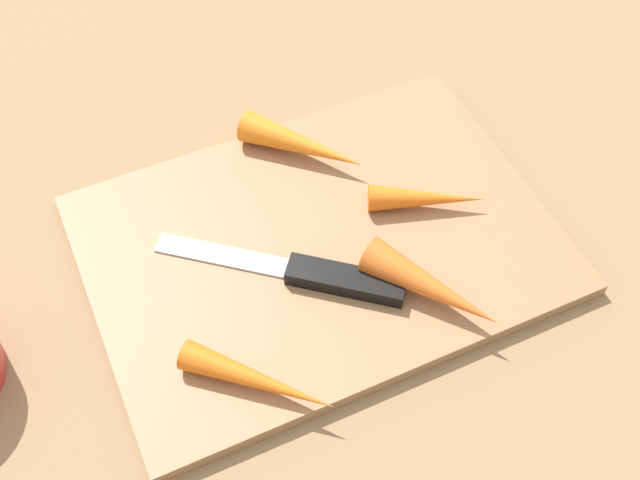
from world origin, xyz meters
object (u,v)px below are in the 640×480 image
object	(u,v)px
cutting_board	(320,244)
carrot_short	(432,288)
carrot_long	(303,145)
carrot_shortest	(426,199)
carrot_longest	(258,380)
knife	(334,275)

from	to	relation	value
cutting_board	carrot_short	size ratio (longest dim) A/B	3.31
carrot_long	carrot_shortest	bearing A→B (deg)	-4.56
carrot_shortest	carrot_short	bearing A→B (deg)	-91.16
carrot_shortest	carrot_short	world-z (taller)	carrot_short
carrot_short	carrot_long	bearing A→B (deg)	157.51
carrot_longest	carrot_short	xyz separation A→B (m)	(0.14, 0.01, 0.00)
cutting_board	carrot_shortest	bearing A→B (deg)	-3.35
carrot_short	cutting_board	bearing A→B (deg)	179.72
cutting_board	carrot_longest	size ratio (longest dim) A/B	3.20
carrot_longest	carrot_short	bearing A→B (deg)	51.13
carrot_long	carrot_longest	world-z (taller)	carrot_long
knife	carrot_short	bearing A→B (deg)	179.94
knife	carrot_long	size ratio (longest dim) A/B	1.54
carrot_shortest	carrot_longest	bearing A→B (deg)	-127.61
knife	carrot_long	bearing A→B (deg)	-64.63
carrot_long	carrot_longest	size ratio (longest dim) A/B	0.97
cutting_board	carrot_long	bearing A→B (deg)	74.79
carrot_long	carrot_short	bearing A→B (deg)	-31.53
carrot_shortest	carrot_short	distance (m)	0.09
carrot_longest	carrot_shortest	bearing A→B (deg)	72.48
cutting_board	carrot_longest	xyz separation A→B (m)	(-0.09, -0.10, 0.02)
carrot_longest	carrot_long	bearing A→B (deg)	103.66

